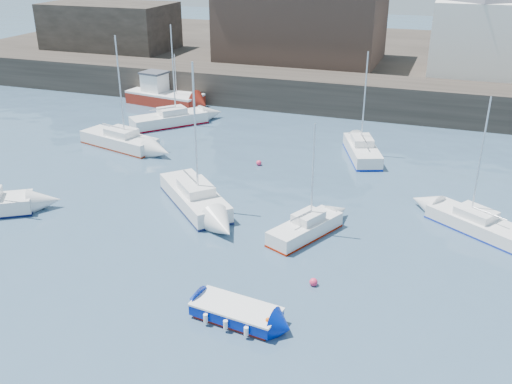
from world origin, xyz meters
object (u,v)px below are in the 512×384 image
(sailboat_h, at_px, (169,119))
(sailboat_b, at_px, (195,197))
(sailboat_f, at_px, (362,150))
(fishing_boat, at_px, (163,95))
(buoy_mid, at_px, (313,285))
(buoy_far, at_px, (259,165))
(blue_dinghy, at_px, (236,312))
(sailboat_d, at_px, (479,224))
(sailboat_e, at_px, (120,140))
(sailboat_c, at_px, (305,228))

(sailboat_h, bearing_deg, sailboat_b, -57.51)
(sailboat_b, xyz_separation_m, sailboat_f, (7.79, 11.36, -0.03))
(fishing_boat, height_order, sailboat_h, sailboat_h)
(fishing_boat, bearing_deg, sailboat_b, -57.55)
(sailboat_f, height_order, buoy_mid, sailboat_f)
(fishing_boat, distance_m, sailboat_b, 22.94)
(sailboat_h, relative_size, buoy_far, 22.00)
(sailboat_b, relative_size, buoy_mid, 22.69)
(blue_dinghy, distance_m, sailboat_d, 14.81)
(sailboat_e, distance_m, buoy_far, 11.05)
(sailboat_e, height_order, buoy_far, sailboat_e)
(fishing_boat, distance_m, sailboat_c, 28.46)
(sailboat_e, relative_size, sailboat_h, 1.01)
(sailboat_e, bearing_deg, buoy_far, -0.58)
(sailboat_f, bearing_deg, buoy_mid, -87.34)
(blue_dinghy, distance_m, buoy_far, 17.50)
(sailboat_h, xyz_separation_m, buoy_far, (10.07, -6.25, -0.53))
(sailboat_b, distance_m, sailboat_c, 7.21)
(sailboat_c, distance_m, buoy_far, 10.53)
(blue_dinghy, bearing_deg, buoy_mid, 56.42)
(sailboat_d, relative_size, sailboat_h, 0.89)
(sailboat_e, distance_m, sailboat_f, 17.86)
(sailboat_e, bearing_deg, sailboat_d, -12.15)
(blue_dinghy, bearing_deg, fishing_boat, 122.80)
(sailboat_h, bearing_deg, buoy_far, -31.84)
(blue_dinghy, relative_size, sailboat_h, 0.47)
(fishing_boat, height_order, buoy_far, fishing_boat)
(fishing_boat, bearing_deg, blue_dinghy, -57.20)
(sailboat_e, bearing_deg, fishing_boat, 102.65)
(buoy_far, bearing_deg, sailboat_b, -100.73)
(sailboat_c, height_order, sailboat_h, sailboat_h)
(sailboat_h, xyz_separation_m, buoy_mid, (17.27, -19.52, -0.53))
(sailboat_d, distance_m, sailboat_f, 12.14)
(sailboat_d, xyz_separation_m, buoy_mid, (-6.99, -7.95, -0.44))
(sailboat_b, relative_size, sailboat_c, 1.40)
(sailboat_c, distance_m, sailboat_h, 21.81)
(sailboat_b, height_order, sailboat_d, sailboat_b)
(fishing_boat, relative_size, sailboat_c, 1.26)
(fishing_boat, bearing_deg, sailboat_f, -21.68)
(blue_dinghy, distance_m, fishing_boat, 34.26)
(sailboat_c, relative_size, sailboat_h, 0.74)
(sailboat_h, height_order, buoy_mid, sailboat_h)
(sailboat_e, distance_m, buoy_mid, 22.63)
(sailboat_b, bearing_deg, blue_dinghy, -56.51)
(sailboat_c, xyz_separation_m, sailboat_e, (-16.69, 8.98, 0.07))
(sailboat_f, bearing_deg, sailboat_e, -167.45)
(sailboat_e, xyz_separation_m, buoy_far, (11.04, -0.11, -0.54))
(sailboat_b, relative_size, buoy_far, 22.91)
(sailboat_e, bearing_deg, sailboat_b, -37.80)
(sailboat_c, relative_size, buoy_mid, 16.22)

